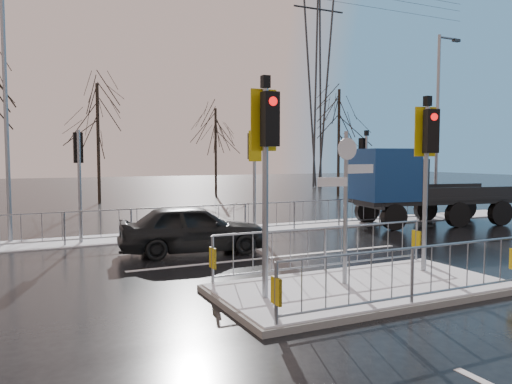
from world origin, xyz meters
name	(u,v)px	position (x,y,z in m)	size (l,w,h in m)	color
ground	(363,292)	(0.00, 0.00, 0.00)	(120.00, 120.00, 0.00)	black
snow_verge	(213,232)	(0.00, 8.60, 0.02)	(30.00, 2.00, 0.04)	silver
lane_markings	(373,295)	(0.00, -0.33, 0.00)	(8.00, 11.38, 0.01)	silver
traffic_island	(362,272)	(-0.01, 0.01, 0.39)	(6.00, 3.04, 4.15)	slate
far_kerb_fixtures	(226,205)	(0.29, 8.09, 1.02)	(18.00, 0.65, 3.83)	gray
car_far_lane	(193,229)	(-1.82, 5.31, 0.70)	(1.65, 4.09, 1.40)	black
flatbed_truck	(404,185)	(7.44, 7.14, 1.60)	(6.79, 3.42, 3.01)	black
tree_far_a	(98,120)	(-2.00, 22.00, 4.82)	(3.75, 3.75, 7.08)	black
tree_far_b	(216,135)	(6.00, 24.00, 4.18)	(3.25, 3.25, 6.14)	black
tree_far_c	(339,121)	(14.00, 21.00, 5.15)	(4.00, 4.00, 7.55)	black
street_lamp_right	(439,118)	(10.57, 8.50, 4.39)	(1.25, 0.18, 8.00)	gray
street_lamp_left	(8,99)	(-6.43, 9.50, 4.49)	(1.25, 0.18, 8.20)	gray
pylon_wires	(307,61)	(16.88, 30.00, 11.03)	(70.00, 2.38, 19.97)	#2D3033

